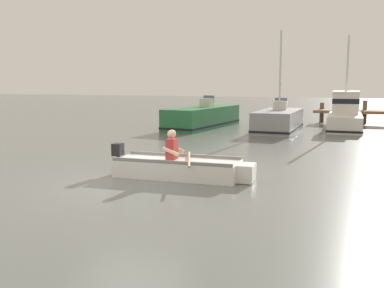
{
  "coord_description": "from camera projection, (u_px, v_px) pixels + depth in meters",
  "views": [
    {
      "loc": [
        4.64,
        -8.68,
        2.36
      ],
      "look_at": [
        0.34,
        3.16,
        0.55
      ],
      "focal_mm": 40.39,
      "sensor_mm": 36.0,
      "label": 1
    }
  ],
  "objects": [
    {
      "name": "moored_boat_grey",
      "position": [
        278.0,
        121.0,
        20.91
      ],
      "size": [
        1.91,
        4.74,
        4.81
      ],
      "color": "gray",
      "rests_on": "ground"
    },
    {
      "name": "rowboat_with_person",
      "position": [
        180.0,
        167.0,
        10.77
      ],
      "size": [
        3.71,
        1.9,
        1.19
      ],
      "color": "white",
      "rests_on": "ground"
    },
    {
      "name": "ground_plane",
      "position": [
        132.0,
        185.0,
        9.98
      ],
      "size": [
        120.0,
        120.0,
        0.0
      ],
      "primitive_type": "plane",
      "color": "slate"
    },
    {
      "name": "moored_boat_green",
      "position": [
        203.0,
        118.0,
        22.59
      ],
      "size": [
        2.54,
        6.14,
        1.65
      ],
      "color": "#287042",
      "rests_on": "ground"
    },
    {
      "name": "moored_boat_white",
      "position": [
        345.0,
        115.0,
        21.51
      ],
      "size": [
        1.63,
        4.48,
        4.62
      ],
      "color": "white",
      "rests_on": "ground"
    }
  ]
}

